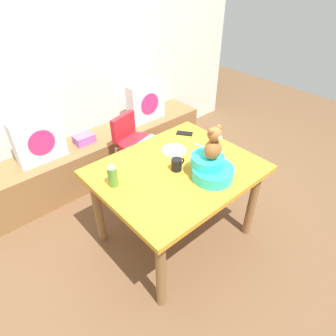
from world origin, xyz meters
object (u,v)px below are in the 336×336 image
at_px(pillow_floral_right, 146,102).
at_px(highchair, 134,143).
at_px(teddy_bear, 214,144).
at_px(infant_seat_teal, 211,169).
at_px(coffee_mug, 177,164).
at_px(book_stack, 84,139).
at_px(ketchup_bottle, 113,175).
at_px(dinner_plate_near, 174,150).
at_px(cell_phone, 185,133).
at_px(dining_table, 177,179).
at_px(pillow_floral_left, 38,140).

bearing_deg(pillow_floral_right, highchair, -139.14).
bearing_deg(teddy_bear, highchair, 86.53).
xyz_separation_m(infant_seat_teal, coffee_mug, (-0.12, 0.22, -0.02)).
bearing_deg(pillow_floral_right, coffee_mug, -118.59).
height_order(pillow_floral_right, infant_seat_teal, same).
distance_m(book_stack, teddy_bear, 1.58).
distance_m(teddy_bear, coffee_mug, 0.34).
relative_size(ketchup_bottle, dinner_plate_near, 0.92).
bearing_deg(cell_phone, teddy_bear, -152.47).
height_order(book_stack, coffee_mug, coffee_mug).
bearing_deg(infant_seat_teal, cell_phone, 62.64).
bearing_deg(coffee_mug, book_stack, 95.96).
height_order(book_stack, ketchup_bottle, ketchup_bottle).
distance_m(book_stack, infant_seat_teal, 1.52).
distance_m(highchair, coffee_mug, 0.87).
bearing_deg(cell_phone, highchair, 81.39).
height_order(book_stack, dining_table, dining_table).
distance_m(highchair, teddy_bear, 1.15).
bearing_deg(cell_phone, dining_table, -175.65).
height_order(pillow_floral_left, cell_phone, pillow_floral_left).
distance_m(dining_table, teddy_bear, 0.46).
xyz_separation_m(dinner_plate_near, cell_phone, (0.26, 0.14, -0.00)).
relative_size(dining_table, coffee_mug, 9.91).
bearing_deg(ketchup_bottle, dining_table, -18.49).
bearing_deg(ketchup_bottle, dinner_plate_near, 3.60).
bearing_deg(pillow_floral_left, dining_table, -64.52).
height_order(dining_table, dinner_plate_near, dinner_plate_near).
xyz_separation_m(highchair, cell_phone, (0.23, -0.46, 0.22)).
bearing_deg(pillow_floral_right, cell_phone, -105.85).
height_order(dining_table, cell_phone, cell_phone).
relative_size(dining_table, dinner_plate_near, 5.95).
distance_m(dinner_plate_near, cell_phone, 0.30).
xyz_separation_m(teddy_bear, ketchup_bottle, (-0.57, 0.39, -0.19)).
relative_size(book_stack, infant_seat_teal, 0.61).
relative_size(pillow_floral_right, book_stack, 2.20).
distance_m(infant_seat_teal, coffee_mug, 0.26).
bearing_deg(teddy_bear, dining_table, 116.31).
height_order(infant_seat_teal, dinner_plate_near, infant_seat_teal).
height_order(book_stack, infant_seat_teal, infant_seat_teal).
relative_size(pillow_floral_right, highchair, 0.56).
relative_size(pillow_floral_right, dining_table, 0.37).
height_order(infant_seat_teal, ketchup_bottle, ketchup_bottle).
distance_m(book_stack, dining_table, 1.25).
bearing_deg(coffee_mug, pillow_floral_left, 114.98).
bearing_deg(highchair, infant_seat_teal, -93.47).
distance_m(highchair, ketchup_bottle, 0.96).
height_order(pillow_floral_left, pillow_floral_right, same).
bearing_deg(dining_table, teddy_bear, -63.69).
relative_size(pillow_floral_left, dinner_plate_near, 2.20).
distance_m(highchair, infant_seat_teal, 1.07).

